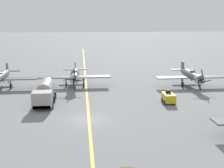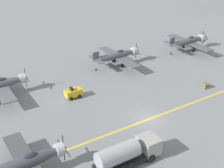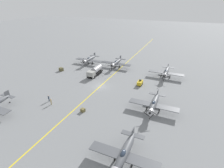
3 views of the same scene
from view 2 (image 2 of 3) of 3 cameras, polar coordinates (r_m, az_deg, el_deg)
ground_plane at (r=44.00m, az=6.57°, el=-6.48°), size 400.00×400.00×0.00m
taxiway_stripe at (r=44.00m, az=6.57°, el=-6.48°), size 0.30×160.00×0.01m
airplane_far_left at (r=68.92m, az=13.71°, el=7.59°), size 12.00×9.98×3.65m
airplane_near_center at (r=34.87m, az=-15.83°, el=-13.76°), size 12.00×9.98×3.80m
airplane_mid_left at (r=59.48m, az=0.85°, el=5.23°), size 12.00×9.98×3.65m
fuel_tanker at (r=35.70m, az=2.95°, el=-12.46°), size 2.68×8.00×2.98m
tow_tractor at (r=49.06m, az=-7.11°, el=-1.62°), size 1.57×2.60×1.79m
supply_crate_mid_lane at (r=53.99m, az=16.74°, el=-0.26°), size 1.14×1.01×0.84m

